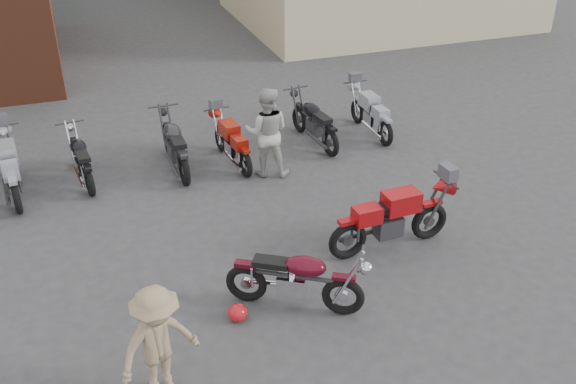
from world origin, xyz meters
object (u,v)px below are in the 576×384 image
object	(u,v)px
person_light	(267,132)
row_bike_4	(232,140)
row_bike_1	(10,166)
person_tan	(159,344)
helmet	(238,313)
row_bike_2	(81,156)
row_bike_5	(314,119)
sportbike	(393,216)
vintage_motorcycle	(297,276)
row_bike_6	(371,111)
row_bike_3	(175,142)

from	to	relation	value
person_light	row_bike_4	distance (m)	0.99
row_bike_1	row_bike_4	bearing A→B (deg)	-97.39
person_tan	helmet	bearing A→B (deg)	18.50
helmet	row_bike_2	bearing A→B (deg)	109.01
row_bike_1	row_bike_5	bearing A→B (deg)	-93.52
person_tan	row_bike_2	world-z (taller)	person_tan
sportbike	row_bike_5	xyz separation A→B (m)	(0.31, 4.37, -0.05)
vintage_motorcycle	row_bike_5	size ratio (longest dim) A/B	1.01
sportbike	row_bike_4	distance (m)	4.36
helmet	person_tan	bearing A→B (deg)	-140.36
helmet	row_bike_4	world-z (taller)	row_bike_4
person_light	row_bike_5	world-z (taller)	person_light
person_tan	row_bike_6	bearing A→B (deg)	25.68
vintage_motorcycle	row_bike_4	size ratio (longest dim) A/B	1.10
vintage_motorcycle	row_bike_5	xyz separation A→B (m)	(2.38, 5.32, -0.01)
person_tan	row_bike_3	size ratio (longest dim) A/B	0.80
row_bike_2	row_bike_6	xyz separation A→B (m)	(6.54, 0.14, 0.02)
person_light	row_bike_5	bearing A→B (deg)	-122.00
row_bike_6	sportbike	bearing A→B (deg)	156.72
vintage_motorcycle	row_bike_6	bearing A→B (deg)	86.46
row_bike_2	row_bike_6	bearing A→B (deg)	-95.70
sportbike	helmet	world-z (taller)	sportbike
helmet	vintage_motorcycle	bearing A→B (deg)	-1.35
row_bike_5	row_bike_3	bearing A→B (deg)	86.46
vintage_motorcycle	row_bike_2	distance (m)	5.89
vintage_motorcycle	person_tan	size ratio (longest dim) A/B	1.22
person_tan	row_bike_5	xyz separation A→B (m)	(4.56, 6.35, -0.25)
row_bike_4	row_bike_5	distance (m)	2.05
row_bike_4	row_bike_3	bearing A→B (deg)	75.01
row_bike_3	row_bike_6	bearing A→B (deg)	-88.56
person_tan	row_bike_4	size ratio (longest dim) A/B	0.90
helmet	row_bike_3	size ratio (longest dim) A/B	0.14
row_bike_1	row_bike_5	world-z (taller)	row_bike_1
row_bike_5	row_bike_6	world-z (taller)	row_bike_5
person_tan	row_bike_3	bearing A→B (deg)	56.43
helmet	row_bike_1	size ratio (longest dim) A/B	0.14
row_bike_1	row_bike_5	xyz separation A→B (m)	(6.41, 0.22, -0.03)
vintage_motorcycle	row_bike_1	bearing A→B (deg)	160.16
row_bike_3	row_bike_4	size ratio (longest dim) A/B	1.12
person_light	row_bike_5	size ratio (longest dim) A/B	0.94
sportbike	person_tan	bearing A→B (deg)	-157.80
sportbike	person_tan	xyz separation A→B (m)	(-4.24, -1.97, 0.19)
sportbike	person_light	xyz separation A→B (m)	(-1.14, 3.30, 0.31)
row_bike_5	sportbike	bearing A→B (deg)	168.83
vintage_motorcycle	row_bike_6	size ratio (longest dim) A/B	1.06
row_bike_2	row_bike_5	size ratio (longest dim) A/B	0.93
helmet	row_bike_5	world-z (taller)	row_bike_5
person_tan	row_bike_1	world-z (taller)	person_tan
row_bike_2	person_light	bearing A→B (deg)	-112.12
person_tan	row_bike_4	xyz separation A→B (m)	(2.54, 5.98, -0.29)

